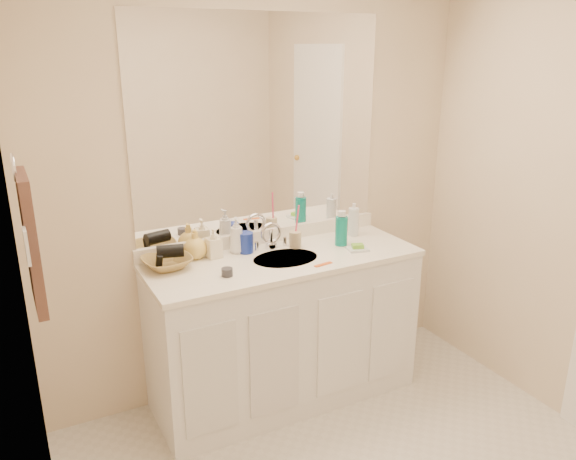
# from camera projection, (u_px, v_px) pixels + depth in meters

# --- Properties ---
(wall_back) EXTENTS (2.60, 0.02, 2.40)m
(wall_back) POSITION_uv_depth(u_px,v_px,m) (262.00, 190.00, 3.22)
(wall_back) COLOR beige
(wall_back) RESTS_ON floor
(wall_left) EXTENTS (0.02, 2.60, 2.40)m
(wall_left) POSITION_uv_depth(u_px,v_px,m) (36.00, 344.00, 1.55)
(wall_left) COLOR beige
(wall_left) RESTS_ON floor
(vanity_cabinet) EXTENTS (1.50, 0.55, 0.85)m
(vanity_cabinet) POSITION_uv_depth(u_px,v_px,m) (284.00, 331.00, 3.23)
(vanity_cabinet) COLOR white
(vanity_cabinet) RESTS_ON floor
(countertop) EXTENTS (1.52, 0.57, 0.03)m
(countertop) POSITION_uv_depth(u_px,v_px,m) (284.00, 259.00, 3.09)
(countertop) COLOR white
(countertop) RESTS_ON vanity_cabinet
(backsplash) EXTENTS (1.52, 0.03, 0.08)m
(backsplash) POSITION_uv_depth(u_px,v_px,m) (264.00, 236.00, 3.29)
(backsplash) COLOR white
(backsplash) RESTS_ON countertop
(sink_basin) EXTENTS (0.37, 0.37, 0.02)m
(sink_basin) POSITION_uv_depth(u_px,v_px,m) (285.00, 260.00, 3.07)
(sink_basin) COLOR #B3AB9D
(sink_basin) RESTS_ON countertop
(faucet) EXTENTS (0.02, 0.02, 0.11)m
(faucet) POSITION_uv_depth(u_px,v_px,m) (271.00, 239.00, 3.20)
(faucet) COLOR silver
(faucet) RESTS_ON countertop
(mirror) EXTENTS (1.48, 0.01, 1.20)m
(mirror) POSITION_uv_depth(u_px,v_px,m) (261.00, 127.00, 3.10)
(mirror) COLOR white
(mirror) RESTS_ON wall_back
(blue_mug) EXTENTS (0.10, 0.10, 0.12)m
(blue_mug) POSITION_uv_depth(u_px,v_px,m) (246.00, 243.00, 3.14)
(blue_mug) COLOR #162B9C
(blue_mug) RESTS_ON countertop
(tan_cup) EXTENTS (0.09, 0.09, 0.09)m
(tan_cup) POSITION_uv_depth(u_px,v_px,m) (295.00, 239.00, 3.22)
(tan_cup) COLOR #C8B68D
(tan_cup) RESTS_ON countertop
(toothbrush) EXTENTS (0.02, 0.04, 0.20)m
(toothbrush) POSITION_uv_depth(u_px,v_px,m) (297.00, 222.00, 3.19)
(toothbrush) COLOR #F03F6D
(toothbrush) RESTS_ON tan_cup
(mouthwash_bottle) EXTENTS (0.08, 0.08, 0.17)m
(mouthwash_bottle) POSITION_uv_depth(u_px,v_px,m) (341.00, 231.00, 3.25)
(mouthwash_bottle) COLOR #0A7F72
(mouthwash_bottle) RESTS_ON countertop
(clear_pump_bottle) EXTENTS (0.08, 0.08, 0.17)m
(clear_pump_bottle) POSITION_uv_depth(u_px,v_px,m) (354.00, 222.00, 3.42)
(clear_pump_bottle) COLOR silver
(clear_pump_bottle) RESTS_ON countertop
(soap_dish) EXTENTS (0.13, 0.11, 0.01)m
(soap_dish) POSITION_uv_depth(u_px,v_px,m) (358.00, 249.00, 3.18)
(soap_dish) COLOR white
(soap_dish) RESTS_ON countertop
(green_soap) EXTENTS (0.08, 0.07, 0.02)m
(green_soap) POSITION_uv_depth(u_px,v_px,m) (358.00, 246.00, 3.18)
(green_soap) COLOR #70BF2E
(green_soap) RESTS_ON soap_dish
(orange_comb) EXTENTS (0.11, 0.04, 0.00)m
(orange_comb) POSITION_uv_depth(u_px,v_px,m) (323.00, 264.00, 2.97)
(orange_comb) COLOR #DE5417
(orange_comb) RESTS_ON countertop
(dark_jar) EXTENTS (0.06, 0.06, 0.04)m
(dark_jar) POSITION_uv_depth(u_px,v_px,m) (227.00, 272.00, 2.83)
(dark_jar) COLOR #2F2E34
(dark_jar) RESTS_ON countertop
(soap_bottle_white) EXTENTS (0.10, 0.10, 0.21)m
(soap_bottle_white) POSITION_uv_depth(u_px,v_px,m) (236.00, 235.00, 3.12)
(soap_bottle_white) COLOR white
(soap_bottle_white) RESTS_ON countertop
(soap_bottle_cream) EXTENTS (0.08, 0.08, 0.17)m
(soap_bottle_cream) POSITION_uv_depth(u_px,v_px,m) (214.00, 243.00, 3.05)
(soap_bottle_cream) COLOR #FDF1CE
(soap_bottle_cream) RESTS_ON countertop
(soap_bottle_yellow) EXTENTS (0.14, 0.14, 0.16)m
(soap_bottle_yellow) POSITION_uv_depth(u_px,v_px,m) (195.00, 244.00, 3.04)
(soap_bottle_yellow) COLOR #EEC85C
(soap_bottle_yellow) RESTS_ON countertop
(wicker_basket) EXTENTS (0.28, 0.28, 0.06)m
(wicker_basket) POSITION_uv_depth(u_px,v_px,m) (167.00, 262.00, 2.92)
(wicker_basket) COLOR olive
(wicker_basket) RESTS_ON countertop
(hair_dryer) EXTENTS (0.15, 0.10, 0.07)m
(hair_dryer) POSITION_uv_depth(u_px,v_px,m) (170.00, 251.00, 2.91)
(hair_dryer) COLOR black
(hair_dryer) RESTS_ON wicker_basket
(towel_ring) EXTENTS (0.01, 0.11, 0.11)m
(towel_ring) POSITION_uv_depth(u_px,v_px,m) (14.00, 168.00, 2.11)
(towel_ring) COLOR silver
(towel_ring) RESTS_ON wall_left
(hand_towel) EXTENTS (0.04, 0.32, 0.55)m
(hand_towel) POSITION_uv_depth(u_px,v_px,m) (31.00, 242.00, 2.21)
(hand_towel) COLOR #3B261F
(hand_towel) RESTS_ON towel_ring
(switch_plate) EXTENTS (0.01, 0.08, 0.13)m
(switch_plate) POSITION_uv_depth(u_px,v_px,m) (27.00, 246.00, 2.02)
(switch_plate) COLOR silver
(switch_plate) RESTS_ON wall_left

